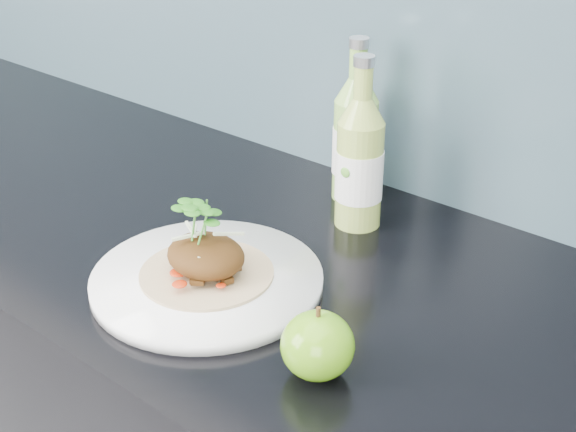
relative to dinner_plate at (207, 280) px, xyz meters
name	(u,v)px	position (x,y,z in m)	size (l,w,h in m)	color
dinner_plate	(207,280)	(0.00, 0.00, 0.00)	(0.29, 0.29, 0.02)	white
pork_taco	(206,254)	(0.00, 0.00, 0.04)	(0.17, 0.17, 0.10)	#A3855D
green_apple	(318,345)	(0.21, -0.05, 0.03)	(0.09, 0.09, 0.08)	#469210
cider_bottle_left	(355,139)	(-0.01, 0.32, 0.08)	(0.07, 0.07, 0.24)	#8AC050
cider_bottle_right	(360,163)	(0.05, 0.25, 0.08)	(0.07, 0.07, 0.24)	#9DB74C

